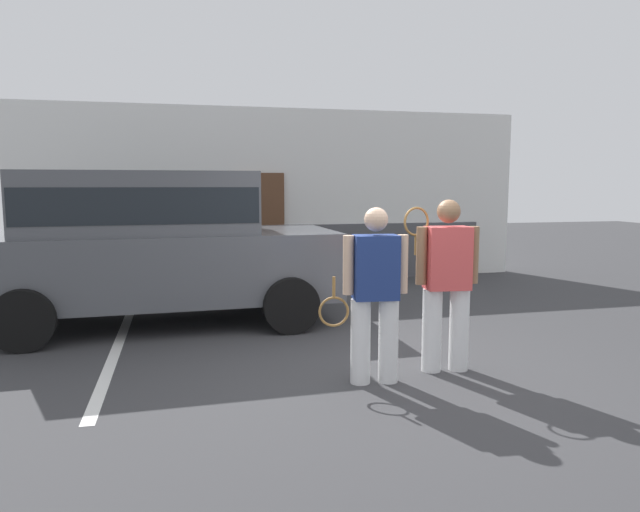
{
  "coord_description": "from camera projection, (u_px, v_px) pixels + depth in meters",
  "views": [
    {
      "loc": [
        -1.89,
        -5.33,
        1.89
      ],
      "look_at": [
        -0.32,
        1.2,
        1.05
      ],
      "focal_mm": 32.45,
      "sensor_mm": 36.0,
      "label": 1
    }
  ],
  "objects": [
    {
      "name": "tennis_player_woman",
      "position": [
        446.0,
        282.0,
        5.79
      ],
      "size": [
        0.78,
        0.31,
        1.74
      ],
      "rotation": [
        0.0,
        0.0,
        3.04
      ],
      "color": "white",
      "rests_on": "ground_plane"
    },
    {
      "name": "tennis_player_man",
      "position": [
        375.0,
        293.0,
        5.44
      ],
      "size": [
        0.87,
        0.3,
        1.67
      ],
      "rotation": [
        0.0,
        0.0,
        3.04
      ],
      "color": "white",
      "rests_on": "ground_plane"
    },
    {
      "name": "parking_stripe_0",
      "position": [
        116.0,
        349.0,
        6.65
      ],
      "size": [
        0.12,
        4.4,
        0.01
      ],
      "primitive_type": "cube",
      "color": "silver",
      "rests_on": "ground_plane"
    },
    {
      "name": "house_frontage",
      "position": [
        280.0,
        201.0,
        11.28
      ],
      "size": [
        9.81,
        0.4,
        3.33
      ],
      "color": "white",
      "rests_on": "ground_plane"
    },
    {
      "name": "ground_plane",
      "position": [
        379.0,
        373.0,
        5.82
      ],
      "size": [
        40.0,
        40.0,
        0.0
      ],
      "primitive_type": "plane",
      "color": "#38383A"
    },
    {
      "name": "potted_plant_by_porch",
      "position": [
        386.0,
        262.0,
        11.03
      ],
      "size": [
        0.57,
        0.57,
        0.75
      ],
      "color": "gray",
      "rests_on": "ground_plane"
    },
    {
      "name": "parked_suv",
      "position": [
        154.0,
        240.0,
        7.73
      ],
      "size": [
        4.65,
        2.27,
        2.05
      ],
      "rotation": [
        0.0,
        0.0,
        0.03
      ],
      "color": "#4C4F54",
      "rests_on": "ground_plane"
    }
  ]
}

